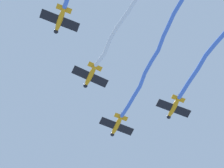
{
  "coord_description": "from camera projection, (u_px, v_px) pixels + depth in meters",
  "views": [
    {
      "loc": [
        -31.34,
        -8.92,
        6.36
      ],
      "look_at": [
        -5.56,
        -4.45,
        67.54
      ],
      "focal_mm": 55.73,
      "sensor_mm": 36.0,
      "label": 1
    }
  ],
  "objects": [
    {
      "name": "airplane_right_wing",
      "position": [
        174.0,
        108.0,
        68.9
      ],
      "size": [
        5.55,
        6.86,
        1.78
      ],
      "rotation": [
        0.0,
        0.0,
        0.56
      ],
      "color": "orange"
    },
    {
      "name": "airplane_left_wing",
      "position": [
        90.0,
        76.0,
        65.91
      ],
      "size": [
        5.7,
        6.69,
        1.78
      ],
      "rotation": [
        0.0,
        0.0,
        0.62
      ],
      "color": "orange"
    },
    {
      "name": "smoke_trail_right_wing",
      "position": [
        207.0,
        57.0,
        64.94
      ],
      "size": [
        15.17,
        12.82,
        1.33
      ],
      "color": "#4C75DB"
    },
    {
      "name": "airplane_slot",
      "position": [
        60.0,
        20.0,
        61.39
      ],
      "size": [
        5.55,
        6.86,
        1.78
      ],
      "rotation": [
        0.0,
        0.0,
        0.56
      ],
      "color": "orange"
    },
    {
      "name": "airplane_lead",
      "position": [
        117.0,
        126.0,
        70.16
      ],
      "size": [
        5.61,
        6.8,
        1.78
      ],
      "rotation": [
        0.0,
        0.0,
        0.58
      ],
      "color": "orange"
    },
    {
      "name": "smoke_trail_left_wing",
      "position": [
        120.0,
        26.0,
        61.72
      ],
      "size": [
        14.1,
        12.01,
        1.28
      ],
      "color": "white"
    },
    {
      "name": "smoke_trail_lead",
      "position": [
        151.0,
        62.0,
        65.15
      ],
      "size": [
        21.35,
        14.78,
        1.56
      ],
      "color": "#4C75DB"
    }
  ]
}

